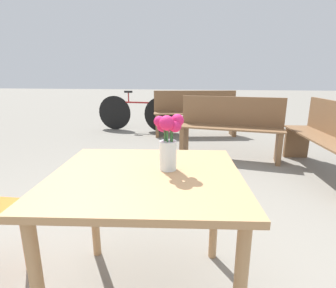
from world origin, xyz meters
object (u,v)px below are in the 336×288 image
(flower_vase, at_px, (168,141))
(bench_far, at_px, (195,111))
(bench_middle, at_px, (331,138))
(bench_near, at_px, (230,126))
(bicycle, at_px, (138,113))
(table_front, at_px, (146,193))

(flower_vase, distance_m, bench_far, 3.91)
(bench_middle, bearing_deg, bench_near, 150.35)
(bench_middle, bearing_deg, flower_vase, -130.30)
(bicycle, bearing_deg, bench_far, -12.11)
(table_front, xyz_separation_m, bench_middle, (1.71, 1.97, -0.14))
(bench_middle, bearing_deg, bicycle, 141.19)
(table_front, xyz_separation_m, bench_far, (0.13, 3.95, -0.14))
(bench_middle, distance_m, bench_far, 2.54)
(flower_vase, relative_size, bench_middle, 0.17)
(bench_near, bearing_deg, table_front, -104.33)
(flower_vase, bearing_deg, bicycle, 105.76)
(flower_vase, distance_m, bench_middle, 2.53)
(table_front, bearing_deg, bench_near, 75.67)
(flower_vase, relative_size, bench_far, 0.17)
(bench_far, bearing_deg, bench_middle, -51.40)
(table_front, distance_m, flower_vase, 0.27)
(table_front, relative_size, bench_near, 0.65)
(flower_vase, height_order, bench_near, flower_vase)
(table_front, bearing_deg, bench_far, 88.12)
(bench_middle, relative_size, bench_far, 0.97)
(bench_middle, bearing_deg, bench_far, 128.60)
(table_front, xyz_separation_m, flower_vase, (0.10, 0.06, 0.24))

